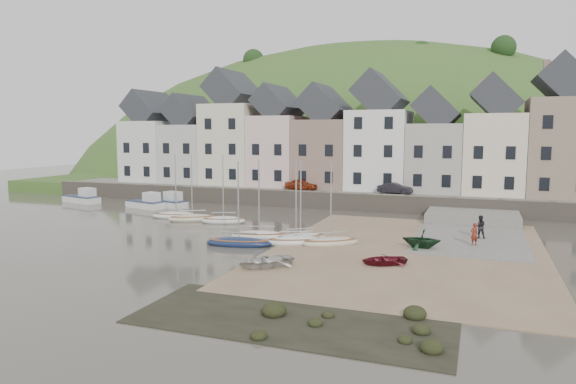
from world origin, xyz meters
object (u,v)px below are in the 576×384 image
at_px(rowboat_red, 383,260).
at_px(car_right, 395,188).
at_px(rowboat_white, 265,261).
at_px(rowboat_green, 421,239).
at_px(car_left, 301,184).
at_px(person_red, 474,234).
at_px(person_dark, 480,227).
at_px(sailboat_0, 176,215).

height_order(rowboat_red, car_right, car_right).
height_order(rowboat_white, rowboat_green, rowboat_green).
bearing_deg(car_right, car_left, 95.28).
distance_m(rowboat_white, person_red, 15.74).
height_order(rowboat_red, person_dark, person_dark).
height_order(sailboat_0, car_left, sailboat_0).
xyz_separation_m(rowboat_white, person_red, (11.77, 10.44, 0.51)).
height_order(rowboat_green, person_dark, person_dark).
bearing_deg(rowboat_white, car_right, 124.65).
distance_m(person_red, person_dark, 2.84).
xyz_separation_m(rowboat_green, car_left, (-15.25, 18.58, 1.48)).
bearing_deg(rowboat_red, sailboat_0, -146.22).
xyz_separation_m(person_red, car_right, (-8.18, 16.47, 1.26)).
bearing_deg(rowboat_green, rowboat_red, -15.60).
distance_m(rowboat_red, car_right, 24.11).
height_order(rowboat_white, rowboat_red, rowboat_white).
bearing_deg(car_right, sailboat_0, 130.81).
relative_size(rowboat_white, car_right, 0.97).
relative_size(sailboat_0, rowboat_green, 2.42).
relative_size(rowboat_green, rowboat_red, 0.91).
bearing_deg(sailboat_0, rowboat_green, -12.95).
xyz_separation_m(person_dark, car_right, (-8.55, 13.65, 1.20)).
bearing_deg(person_red, rowboat_red, 14.97).
bearing_deg(car_right, rowboat_green, -160.41).
bearing_deg(car_right, rowboat_white, 177.68).
xyz_separation_m(rowboat_white, car_left, (-6.92, 26.90, 1.80)).
bearing_deg(rowboat_green, person_dark, 144.55).
bearing_deg(person_dark, rowboat_green, 42.20).
bearing_deg(rowboat_green, rowboat_white, -42.73).
height_order(sailboat_0, rowboat_white, sailboat_0).
relative_size(sailboat_0, person_dark, 3.61).
distance_m(rowboat_green, person_dark, 6.24).
distance_m(rowboat_green, car_right, 19.23).
height_order(person_red, person_dark, person_dark).
distance_m(person_red, car_left, 24.95).
distance_m(sailboat_0, car_left, 15.59).
xyz_separation_m(rowboat_red, person_dark, (5.52, 10.20, 0.64)).
distance_m(person_dark, car_left, 23.48).
bearing_deg(person_red, car_right, -103.75).
relative_size(rowboat_white, rowboat_red, 1.23).
height_order(person_red, car_right, car_right).
bearing_deg(sailboat_0, person_red, -6.91).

